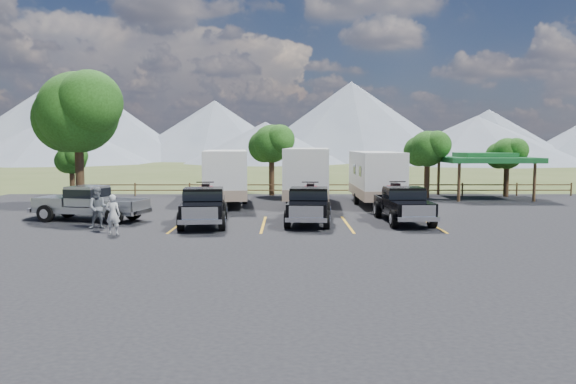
{
  "coord_description": "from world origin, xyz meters",
  "views": [
    {
      "loc": [
        -0.89,
        -22.42,
        3.9
      ],
      "look_at": [
        -0.83,
        3.88,
        1.6
      ],
      "focal_mm": 35.0,
      "sensor_mm": 36.0,
      "label": 1
    }
  ],
  "objects_px": {
    "tree_big_nw": "(77,112)",
    "pavilion": "(484,159)",
    "trailer_center": "(307,175)",
    "trailer_left": "(226,176)",
    "person_a": "(113,214)",
    "pickup_silver": "(90,203)",
    "person_b": "(98,208)",
    "rig_right": "(403,203)",
    "rig_left": "(204,205)",
    "rig_center": "(309,204)",
    "trailer_right": "(376,177)"
  },
  "relations": [
    {
      "from": "trailer_center",
      "to": "person_b",
      "type": "bearing_deg",
      "value": -131.06
    },
    {
      "from": "trailer_center",
      "to": "person_b",
      "type": "height_order",
      "value": "trailer_center"
    },
    {
      "from": "rig_right",
      "to": "pickup_silver",
      "type": "height_order",
      "value": "rig_right"
    },
    {
      "from": "trailer_left",
      "to": "person_b",
      "type": "height_order",
      "value": "trailer_left"
    },
    {
      "from": "pickup_silver",
      "to": "person_a",
      "type": "height_order",
      "value": "pickup_silver"
    },
    {
      "from": "trailer_center",
      "to": "person_a",
      "type": "relative_size",
      "value": 5.98
    },
    {
      "from": "rig_left",
      "to": "rig_center",
      "type": "relative_size",
      "value": 1.02
    },
    {
      "from": "tree_big_nw",
      "to": "pavilion",
      "type": "distance_m",
      "value": 26.91
    },
    {
      "from": "trailer_right",
      "to": "person_b",
      "type": "relative_size",
      "value": 5.04
    },
    {
      "from": "tree_big_nw",
      "to": "person_a",
      "type": "height_order",
      "value": "tree_big_nw"
    },
    {
      "from": "rig_right",
      "to": "pickup_silver",
      "type": "bearing_deg",
      "value": 176.26
    },
    {
      "from": "rig_right",
      "to": "person_b",
      "type": "distance_m",
      "value": 14.34
    },
    {
      "from": "pavilion",
      "to": "rig_right",
      "type": "bearing_deg",
      "value": -124.01
    },
    {
      "from": "pickup_silver",
      "to": "person_b",
      "type": "xyz_separation_m",
      "value": [
        1.24,
        -2.5,
        0.04
      ]
    },
    {
      "from": "pickup_silver",
      "to": "tree_big_nw",
      "type": "bearing_deg",
      "value": -139.58
    },
    {
      "from": "rig_left",
      "to": "rig_center",
      "type": "distance_m",
      "value": 5.04
    },
    {
      "from": "pavilion",
      "to": "trailer_right",
      "type": "bearing_deg",
      "value": -150.84
    },
    {
      "from": "tree_big_nw",
      "to": "person_b",
      "type": "distance_m",
      "value": 8.41
    },
    {
      "from": "person_a",
      "to": "trailer_left",
      "type": "bearing_deg",
      "value": -103.85
    },
    {
      "from": "tree_big_nw",
      "to": "trailer_center",
      "type": "relative_size",
      "value": 0.77
    },
    {
      "from": "rig_right",
      "to": "pickup_silver",
      "type": "relative_size",
      "value": 0.96
    },
    {
      "from": "rig_left",
      "to": "trailer_left",
      "type": "bearing_deg",
      "value": 84.32
    },
    {
      "from": "tree_big_nw",
      "to": "person_b",
      "type": "relative_size",
      "value": 4.16
    },
    {
      "from": "trailer_left",
      "to": "person_b",
      "type": "xyz_separation_m",
      "value": [
        -4.69,
        -9.96,
        -0.84
      ]
    },
    {
      "from": "pavilion",
      "to": "person_b",
      "type": "bearing_deg",
      "value": -147.51
    },
    {
      "from": "tree_big_nw",
      "to": "rig_left",
      "type": "xyz_separation_m",
      "value": [
        7.73,
        -5.01,
        -4.61
      ]
    },
    {
      "from": "rig_left",
      "to": "pickup_silver",
      "type": "distance_m",
      "value": 5.95
    },
    {
      "from": "pavilion",
      "to": "person_b",
      "type": "distance_m",
      "value": 26.62
    },
    {
      "from": "person_a",
      "to": "tree_big_nw",
      "type": "bearing_deg",
      "value": -58.25
    },
    {
      "from": "rig_right",
      "to": "person_a",
      "type": "height_order",
      "value": "rig_right"
    },
    {
      "from": "pickup_silver",
      "to": "trailer_left",
      "type": "bearing_deg",
      "value": 155.25
    },
    {
      "from": "trailer_right",
      "to": "person_b",
      "type": "distance_m",
      "value": 17.03
    },
    {
      "from": "rig_left",
      "to": "person_a",
      "type": "relative_size",
      "value": 3.54
    },
    {
      "from": "trailer_center",
      "to": "pickup_silver",
      "type": "distance_m",
      "value": 13.36
    },
    {
      "from": "person_b",
      "to": "rig_center",
      "type": "bearing_deg",
      "value": -0.91
    },
    {
      "from": "rig_right",
      "to": "person_a",
      "type": "bearing_deg",
      "value": -166.45
    },
    {
      "from": "rig_right",
      "to": "person_b",
      "type": "xyz_separation_m",
      "value": [
        -14.19,
        -2.09,
        0.01
      ]
    },
    {
      "from": "trailer_right",
      "to": "person_b",
      "type": "height_order",
      "value": "trailer_right"
    },
    {
      "from": "person_b",
      "to": "rig_right",
      "type": "bearing_deg",
      "value": -3.42
    },
    {
      "from": "tree_big_nw",
      "to": "rig_center",
      "type": "height_order",
      "value": "tree_big_nw"
    },
    {
      "from": "trailer_left",
      "to": "pavilion",
      "type": "bearing_deg",
      "value": 8.46
    },
    {
      "from": "pavilion",
      "to": "rig_left",
      "type": "relative_size",
      "value": 1.03
    },
    {
      "from": "trailer_center",
      "to": "tree_big_nw",
      "type": "bearing_deg",
      "value": -160.69
    },
    {
      "from": "trailer_right",
      "to": "rig_center",
      "type": "bearing_deg",
      "value": -120.13
    },
    {
      "from": "rig_right",
      "to": "pickup_silver",
      "type": "distance_m",
      "value": 15.43
    },
    {
      "from": "rig_right",
      "to": "rig_left",
      "type": "bearing_deg",
      "value": -177.38
    },
    {
      "from": "trailer_center",
      "to": "trailer_left",
      "type": "bearing_deg",
      "value": -176.49
    },
    {
      "from": "trailer_right",
      "to": "person_a",
      "type": "relative_size",
      "value": 5.58
    },
    {
      "from": "tree_big_nw",
      "to": "trailer_left",
      "type": "xyz_separation_m",
      "value": [
        7.83,
        3.67,
        -3.78
      ]
    },
    {
      "from": "tree_big_nw",
      "to": "trailer_center",
      "type": "bearing_deg",
      "value": 15.85
    }
  ]
}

